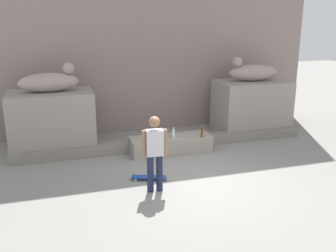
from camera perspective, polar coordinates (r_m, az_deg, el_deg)
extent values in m
plane|color=gray|center=(8.84, 4.49, -8.28)|extent=(40.00, 40.00, 0.00)
cube|color=gray|center=(12.54, -3.29, 15.35)|extent=(11.13, 0.60, 6.97)
cube|color=gray|center=(11.07, -16.94, 0.67)|extent=(2.27, 1.40, 1.66)
cube|color=gray|center=(12.64, 12.34, 2.88)|extent=(2.27, 1.40, 1.66)
ellipsoid|color=#A59289|center=(10.84, -17.41, 6.25)|extent=(1.62, 0.64, 0.52)
sphere|color=#A59289|center=(10.83, -14.64, 8.36)|extent=(0.32, 0.32, 0.32)
ellipsoid|color=#A59289|center=(12.44, 12.64, 7.78)|extent=(1.66, 0.76, 0.52)
sphere|color=#A59289|center=(12.20, 10.32, 9.44)|extent=(0.32, 0.32, 0.32)
cube|color=gray|center=(10.57, 0.42, -2.76)|extent=(2.24, 0.73, 0.45)
cylinder|color=#1E233F|center=(8.21, -2.66, -7.12)|extent=(0.14, 0.14, 0.82)
cylinder|color=#1E233F|center=(8.24, -1.29, -7.00)|extent=(0.14, 0.14, 0.82)
cube|color=silver|center=(7.98, -2.02, -2.50)|extent=(0.37, 0.22, 0.56)
sphere|color=#8C6647|center=(7.84, -2.05, 0.65)|extent=(0.23, 0.23, 0.23)
cylinder|color=#8C6647|center=(7.94, -3.61, -2.69)|extent=(0.09, 0.09, 0.58)
cylinder|color=#8C6647|center=(8.03, -0.44, -2.45)|extent=(0.09, 0.09, 0.58)
cube|color=navy|center=(8.89, -2.87, -7.63)|extent=(0.82, 0.46, 0.02)
cylinder|color=white|center=(8.95, -0.89, -7.74)|extent=(0.06, 0.05, 0.06)
cylinder|color=white|center=(8.82, -0.95, -8.10)|extent=(0.06, 0.05, 0.06)
cylinder|color=white|center=(9.00, -4.74, -7.63)|extent=(0.06, 0.05, 0.06)
cylinder|color=white|center=(8.88, -4.86, -7.99)|extent=(0.06, 0.05, 0.06)
cylinder|color=#593314|center=(10.48, 5.09, -1.02)|extent=(0.07, 0.07, 0.24)
cylinder|color=#593314|center=(10.44, 5.11, -0.24)|extent=(0.03, 0.03, 0.06)
cylinder|color=yellow|center=(10.43, 5.12, -0.05)|extent=(0.04, 0.04, 0.01)
cylinder|color=silver|center=(10.41, 0.83, -1.14)|extent=(0.07, 0.07, 0.22)
cylinder|color=silver|center=(10.37, 0.83, -0.41)|extent=(0.03, 0.03, 0.06)
cylinder|color=yellow|center=(10.36, 0.83, -0.22)|extent=(0.04, 0.04, 0.01)
cylinder|color=orange|center=(10.16, -1.71, -1.51)|extent=(0.06, 0.06, 0.24)
cylinder|color=orange|center=(10.12, -1.72, -0.71)|extent=(0.03, 0.03, 0.06)
cylinder|color=yellow|center=(10.11, -1.72, -0.51)|extent=(0.03, 0.03, 0.01)
cube|color=gray|center=(11.01, -0.27, -2.55)|extent=(8.47, 0.50, 0.25)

